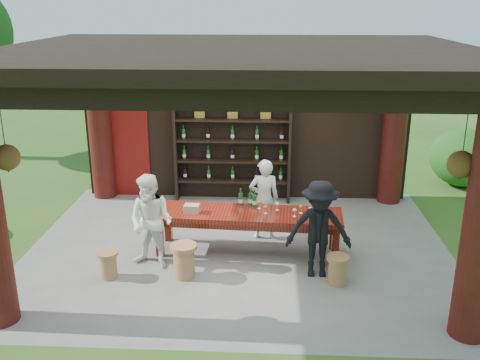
{
  "coord_description": "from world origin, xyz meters",
  "views": [
    {
      "loc": [
        0.47,
        -8.59,
        4.19
      ],
      "look_at": [
        0.0,
        0.4,
        1.15
      ],
      "focal_mm": 40.0,
      "sensor_mm": 36.0,
      "label": 1
    }
  ],
  "objects_px": {
    "tasting_table": "(248,219)",
    "guest_woman": "(151,222)",
    "stool_far_left": "(108,264)",
    "stool_near_left": "(184,260)",
    "napkin_basket": "(192,209)",
    "host": "(264,199)",
    "guest_man": "(319,229)",
    "stool_near_right": "(337,269)",
    "wine_shelf": "(233,151)"
  },
  "relations": [
    {
      "from": "wine_shelf",
      "to": "stool_far_left",
      "type": "relative_size",
      "value": 5.61
    },
    {
      "from": "wine_shelf",
      "to": "stool_far_left",
      "type": "xyz_separation_m",
      "value": [
        -1.74,
        -3.6,
        -0.87
      ]
    },
    {
      "from": "tasting_table",
      "to": "stool_near_left",
      "type": "xyz_separation_m",
      "value": [
        -0.97,
        -0.94,
        -0.34
      ]
    },
    {
      "from": "stool_far_left",
      "to": "guest_woman",
      "type": "xyz_separation_m",
      "value": [
        0.62,
        0.43,
        0.55
      ]
    },
    {
      "from": "stool_near_left",
      "to": "guest_man",
      "type": "height_order",
      "value": "guest_man"
    },
    {
      "from": "stool_near_left",
      "to": "stool_near_right",
      "type": "bearing_deg",
      "value": -2.13
    },
    {
      "from": "stool_near_left",
      "to": "stool_far_left",
      "type": "xyz_separation_m",
      "value": [
        -1.19,
        -0.08,
        -0.06
      ]
    },
    {
      "from": "stool_far_left",
      "to": "guest_woman",
      "type": "distance_m",
      "value": 0.94
    },
    {
      "from": "wine_shelf",
      "to": "host",
      "type": "relative_size",
      "value": 1.66
    },
    {
      "from": "tasting_table",
      "to": "guest_woman",
      "type": "relative_size",
      "value": 2.06
    },
    {
      "from": "tasting_table",
      "to": "host",
      "type": "distance_m",
      "value": 0.7
    },
    {
      "from": "stool_far_left",
      "to": "guest_man",
      "type": "distance_m",
      "value": 3.36
    },
    {
      "from": "stool_near_left",
      "to": "wine_shelf",
      "type": "bearing_deg",
      "value": 81.21
    },
    {
      "from": "stool_near_left",
      "to": "napkin_basket",
      "type": "relative_size",
      "value": 2.14
    },
    {
      "from": "stool_near_right",
      "to": "napkin_basket",
      "type": "relative_size",
      "value": 1.8
    },
    {
      "from": "tasting_table",
      "to": "stool_far_left",
      "type": "relative_size",
      "value": 7.3
    },
    {
      "from": "wine_shelf",
      "to": "tasting_table",
      "type": "relative_size",
      "value": 0.77
    },
    {
      "from": "host",
      "to": "stool_near_right",
      "type": "bearing_deg",
      "value": 118.09
    },
    {
      "from": "wine_shelf",
      "to": "tasting_table",
      "type": "bearing_deg",
      "value": -80.53
    },
    {
      "from": "stool_near_right",
      "to": "stool_far_left",
      "type": "height_order",
      "value": "stool_near_right"
    },
    {
      "from": "guest_man",
      "to": "stool_far_left",
      "type": "bearing_deg",
      "value": -175.73
    },
    {
      "from": "napkin_basket",
      "to": "stool_near_left",
      "type": "bearing_deg",
      "value": -91.3
    },
    {
      "from": "wine_shelf",
      "to": "tasting_table",
      "type": "xyz_separation_m",
      "value": [
        0.43,
        -2.58,
        -0.47
      ]
    },
    {
      "from": "tasting_table",
      "to": "guest_man",
      "type": "bearing_deg",
      "value": -33.75
    },
    {
      "from": "guest_man",
      "to": "host",
      "type": "bearing_deg",
      "value": 121.69
    },
    {
      "from": "napkin_basket",
      "to": "guest_man",
      "type": "bearing_deg",
      "value": -18.53
    },
    {
      "from": "wine_shelf",
      "to": "guest_woman",
      "type": "xyz_separation_m",
      "value": [
        -1.11,
        -3.17,
        -0.31
      ]
    },
    {
      "from": "stool_far_left",
      "to": "host",
      "type": "bearing_deg",
      "value": 34.16
    },
    {
      "from": "guest_woman",
      "to": "napkin_basket",
      "type": "height_order",
      "value": "guest_woman"
    },
    {
      "from": "tasting_table",
      "to": "guest_woman",
      "type": "xyz_separation_m",
      "value": [
        -1.54,
        -0.59,
        0.16
      ]
    },
    {
      "from": "tasting_table",
      "to": "stool_near_right",
      "type": "bearing_deg",
      "value": -35.74
    },
    {
      "from": "stool_near_left",
      "to": "napkin_basket",
      "type": "bearing_deg",
      "value": 88.7
    },
    {
      "from": "wine_shelf",
      "to": "stool_near_left",
      "type": "distance_m",
      "value": 3.64
    },
    {
      "from": "tasting_table",
      "to": "guest_woman",
      "type": "distance_m",
      "value": 1.66
    },
    {
      "from": "wine_shelf",
      "to": "stool_near_left",
      "type": "relative_size",
      "value": 4.48
    },
    {
      "from": "stool_near_left",
      "to": "stool_far_left",
      "type": "distance_m",
      "value": 1.2
    },
    {
      "from": "wine_shelf",
      "to": "host",
      "type": "distance_m",
      "value": 2.1
    },
    {
      "from": "guest_woman",
      "to": "stool_far_left",
      "type": "bearing_deg",
      "value": -128.17
    },
    {
      "from": "stool_far_left",
      "to": "tasting_table",
      "type": "bearing_deg",
      "value": 25.27
    },
    {
      "from": "stool_near_left",
      "to": "napkin_basket",
      "type": "distance_m",
      "value": 1.02
    },
    {
      "from": "stool_far_left",
      "to": "stool_near_left",
      "type": "bearing_deg",
      "value": 4.07
    },
    {
      "from": "guest_woman",
      "to": "wine_shelf",
      "type": "bearing_deg",
      "value": 87.94
    },
    {
      "from": "stool_far_left",
      "to": "napkin_basket",
      "type": "distance_m",
      "value": 1.66
    },
    {
      "from": "wine_shelf",
      "to": "stool_far_left",
      "type": "height_order",
      "value": "wine_shelf"
    },
    {
      "from": "host",
      "to": "guest_woman",
      "type": "relative_size",
      "value": 0.96
    },
    {
      "from": "wine_shelf",
      "to": "napkin_basket",
      "type": "height_order",
      "value": "wine_shelf"
    },
    {
      "from": "stool_near_left",
      "to": "host",
      "type": "height_order",
      "value": "host"
    },
    {
      "from": "stool_near_left",
      "to": "guest_woman",
      "type": "distance_m",
      "value": 0.83
    },
    {
      "from": "stool_near_right",
      "to": "napkin_basket",
      "type": "distance_m",
      "value": 2.63
    },
    {
      "from": "stool_near_right",
      "to": "guest_man",
      "type": "xyz_separation_m",
      "value": [
        -0.29,
        0.27,
        0.55
      ]
    }
  ]
}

